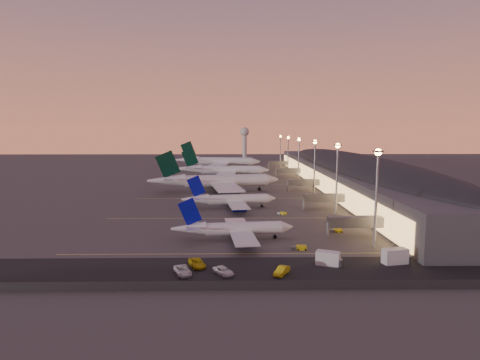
# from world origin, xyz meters

# --- Properties ---
(ground) EXTENTS (700.00, 700.00, 0.00)m
(ground) POSITION_xyz_m (0.00, 0.00, 0.00)
(ground) COLOR #464340
(airliner_narrow_south) EXTENTS (34.40, 30.90, 12.28)m
(airliner_narrow_south) POSITION_xyz_m (-1.09, -32.49, 3.17)
(airliner_narrow_south) COLOR silver
(airliner_narrow_south) RESTS_ON ground
(airliner_narrow_north) EXTENTS (37.24, 33.53, 13.30)m
(airliner_narrow_north) POSITION_xyz_m (-2.58, 12.49, 3.44)
(airliner_narrow_north) COLOR silver
(airliner_narrow_north) RESTS_ON ground
(airliner_wide_near) EXTENTS (64.79, 59.75, 20.78)m
(airliner_wide_near) POSITION_xyz_m (-10.26, 53.66, 5.35)
(airliner_wide_near) COLOR silver
(airliner_wide_near) RESTS_ON ground
(airliner_wide_mid) EXTENTS (59.43, 54.20, 19.02)m
(airliner_wide_mid) POSITION_xyz_m (-8.08, 110.97, 4.90)
(airliner_wide_mid) COLOR silver
(airliner_wide_mid) RESTS_ON ground
(airliner_wide_far) EXTENTS (67.05, 61.54, 21.45)m
(airliner_wide_far) POSITION_xyz_m (-13.64, 171.52, 5.52)
(airliner_wide_far) COLOR silver
(airliner_wide_far) RESTS_ON ground
(terminal_building) EXTENTS (56.35, 255.00, 17.46)m
(terminal_building) POSITION_xyz_m (61.84, 72.47, 8.78)
(terminal_building) COLOR #454549
(terminal_building) RESTS_ON ground
(light_masts) EXTENTS (2.20, 217.20, 25.90)m
(light_masts) POSITION_xyz_m (36.00, 65.00, 17.55)
(light_masts) COLOR gray
(light_masts) RESTS_ON ground
(radar_tower) EXTENTS (9.00, 9.00, 32.50)m
(radar_tower) POSITION_xyz_m (10.00, 260.00, 21.87)
(radar_tower) COLOR silver
(radar_tower) RESTS_ON ground
(service_lane) EXTENTS (260.00, 16.00, 0.01)m
(service_lane) POSITION_xyz_m (0.00, -56.00, 0.01)
(service_lane) COLOR black
(service_lane) RESTS_ON ground
(lane_markings) EXTENTS (90.00, 180.36, 0.00)m
(lane_markings) POSITION_xyz_m (0.00, 40.00, 0.01)
(lane_markings) COLOR #D8C659
(lane_markings) RESTS_ON ground
(fence) EXTENTS (124.00, 0.12, 2.00)m
(fence) POSITION_xyz_m (-0.00, -68.00, 1.00)
(fence) COLOR #2D2D30
(fence) RESTS_ON ground
(baggage_tug_a) EXTENTS (3.92, 1.79, 1.16)m
(baggage_tug_a) POSITION_xyz_m (15.95, -41.95, 0.53)
(baggage_tug_a) COLOR gold
(baggage_tug_a) RESTS_ON ground
(baggage_tug_b) EXTENTS (3.65, 1.81, 1.05)m
(baggage_tug_b) POSITION_xyz_m (30.06, -24.53, 0.48)
(baggage_tug_b) COLOR gold
(baggage_tug_b) RESTS_ON ground
(baggage_tug_c) EXTENTS (3.41, 2.87, 0.97)m
(baggage_tug_c) POSITION_xyz_m (16.69, 0.80, 0.44)
(baggage_tug_c) COLOR gold
(baggage_tug_c) RESTS_ON ground
(catering_truck_a) EXTENTS (6.17, 4.37, 3.25)m
(catering_truck_a) POSITION_xyz_m (20.78, -53.96, 1.52)
(catering_truck_a) COLOR silver
(catering_truck_a) RESTS_ON ground
(catering_truck_b) EXTENTS (6.61, 3.64, 3.52)m
(catering_truck_b) POSITION_xyz_m (36.60, -52.85, 1.64)
(catering_truck_b) COLOR silver
(catering_truck_b) RESTS_ON ground
(baggage_tug_d) EXTENTS (2.45, 3.53, 0.98)m
(baggage_tug_d) POSITION_xyz_m (31.13, -12.31, 0.45)
(baggage_tug_d) COLOR gold
(baggage_tug_d) RESTS_ON ground
(service_van_a) EXTENTS (4.88, 6.88, 1.74)m
(service_van_a) POSITION_xyz_m (-11.90, -59.08, 0.87)
(service_van_a) COLOR silver
(service_van_a) RESTS_ON ground
(service_van_b) EXTENTS (4.84, 6.89, 1.75)m
(service_van_b) POSITION_xyz_m (-9.26, -54.33, 0.87)
(service_van_b) COLOR gold
(service_van_b) RESTS_ON ground
(service_van_c) EXTENTS (5.22, 6.20, 1.58)m
(service_van_c) POSITION_xyz_m (-3.18, -59.28, 0.79)
(service_van_c) COLOR silver
(service_van_c) RESTS_ON ground
(service_van_d) EXTENTS (4.19, 5.46, 1.73)m
(service_van_d) POSITION_xyz_m (9.31, -59.55, 0.86)
(service_van_d) COLOR gold
(service_van_d) RESTS_ON ground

